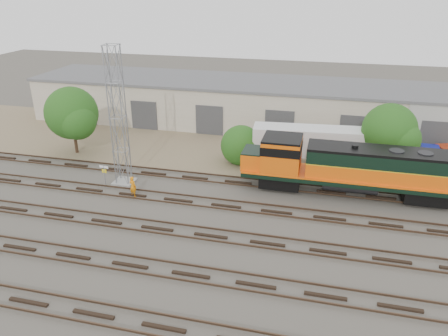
% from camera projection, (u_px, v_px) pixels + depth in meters
% --- Properties ---
extents(ground, '(140.00, 140.00, 0.00)m').
position_uv_depth(ground, '(221.00, 216.00, 33.15)').
color(ground, '#47423A').
rests_on(ground, ground).
extents(dirt_strip, '(80.00, 16.00, 0.02)m').
position_uv_depth(dirt_strip, '(256.00, 148.00, 46.49)').
color(dirt_strip, '#726047').
rests_on(dirt_strip, ground).
extents(tracks, '(80.00, 20.40, 0.28)m').
position_uv_depth(tracks, '(211.00, 236.00, 30.45)').
color(tracks, black).
rests_on(tracks, ground).
extents(warehouse, '(58.40, 10.40, 5.30)m').
position_uv_depth(warehouse, '(269.00, 104.00, 52.52)').
color(warehouse, beige).
rests_on(warehouse, ground).
extents(locomotive, '(17.97, 3.15, 4.32)m').
position_uv_depth(locomotive, '(348.00, 167.00, 35.47)').
color(locomotive, black).
rests_on(locomotive, tracks).
extents(signal_tower, '(1.75, 1.75, 11.87)m').
position_uv_depth(signal_tower, '(118.00, 120.00, 36.22)').
color(signal_tower, gray).
rests_on(signal_tower, ground).
extents(sign_post, '(0.86, 0.13, 2.10)m').
position_uv_depth(sign_post, '(104.00, 172.00, 37.02)').
color(sign_post, gray).
rests_on(sign_post, ground).
extents(worker, '(0.75, 0.61, 1.78)m').
position_uv_depth(worker, '(133.00, 186.00, 35.80)').
color(worker, orange).
rests_on(worker, ground).
extents(semi_trailer, '(12.67, 3.62, 3.85)m').
position_uv_depth(semi_trailer, '(323.00, 143.00, 40.84)').
color(semi_trailer, silver).
rests_on(semi_trailer, ground).
extents(dumpster_blue, '(1.66, 1.57, 1.50)m').
position_uv_depth(dumpster_blue, '(429.00, 153.00, 42.93)').
color(dumpster_blue, navy).
rests_on(dumpster_blue, ground).
extents(dumpster_red, '(1.88, 1.82, 1.40)m').
position_uv_depth(dumpster_red, '(445.00, 152.00, 43.33)').
color(dumpster_red, '#982910').
rests_on(dumpster_red, ground).
extents(tree_west, '(5.51, 5.25, 6.87)m').
position_uv_depth(tree_west, '(73.00, 115.00, 43.31)').
color(tree_west, '#382619').
rests_on(tree_west, ground).
extents(tree_mid, '(4.14, 3.94, 3.94)m').
position_uv_depth(tree_mid, '(243.00, 147.00, 42.05)').
color(tree_mid, '#382619').
rests_on(tree_mid, ground).
extents(tree_east, '(5.09, 4.85, 6.55)m').
position_uv_depth(tree_east, '(392.00, 133.00, 38.74)').
color(tree_east, '#382619').
rests_on(tree_east, ground).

